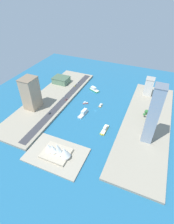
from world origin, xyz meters
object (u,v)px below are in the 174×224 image
at_px(apartment_midrise_tan, 31,93).
at_px(ferry_yellow_fast, 105,129).
at_px(hotel_broad_white, 149,86).
at_px(tower_tall_glass, 153,115).
at_px(suv_black, 50,113).
at_px(opera_landmark, 57,151).
at_px(traffic_light_waterfront, 57,110).
at_px(van_white, 65,96).
at_px(water_taxi_orange, 101,105).
at_px(ferry_green_doubledeck, 94,89).
at_px(taxi_yellow_cab, 75,86).
at_px(tugboat_red, 85,103).
at_px(terminal_long_green, 61,80).
at_px(ferry_white_commuter, 84,113).
at_px(pickup_red, 66,99).
at_px(sedan_silver, 78,83).

bearing_deg(apartment_midrise_tan, ferry_yellow_fast, 178.42).
distance_m(hotel_broad_white, tower_tall_glass, 125.54).
bearing_deg(hotel_broad_white, suv_black, 42.30).
bearing_deg(apartment_midrise_tan, opera_landmark, 141.76).
height_order(apartment_midrise_tan, traffic_light_waterfront, apartment_midrise_tan).
xyz_separation_m(van_white, suv_black, (-2.82, 55.31, -0.01)).
bearing_deg(water_taxi_orange, van_white, 3.12).
height_order(water_taxi_orange, ferry_green_doubledeck, ferry_green_doubledeck).
bearing_deg(taxi_yellow_cab, tugboat_red, 133.84).
bearing_deg(terminal_long_green, tugboat_red, 148.60).
distance_m(terminal_long_green, suv_black, 108.57).
bearing_deg(ferry_white_commuter, ferry_yellow_fast, 153.14).
bearing_deg(van_white, hotel_broad_white, -153.24).
height_order(terminal_long_green, opera_landmark, opera_landmark).
xyz_separation_m(ferry_white_commuter, traffic_light_waterfront, (40.77, 16.86, 4.89)).
height_order(pickup_red, traffic_light_waterfront, traffic_light_waterfront).
relative_size(ferry_green_doubledeck, tugboat_red, 2.39).
distance_m(van_white, opera_landmark, 135.12).
xyz_separation_m(traffic_light_waterfront, opera_landmark, (-45.44, 74.53, 0.94)).
relative_size(water_taxi_orange, ferry_yellow_fast, 0.49).
distance_m(terminal_long_green, tower_tall_glass, 218.26).
distance_m(sedan_silver, opera_landmark, 190.22).
distance_m(tugboat_red, traffic_light_waterfront, 56.58).
relative_size(water_taxi_orange, ferry_green_doubledeck, 0.51).
distance_m(ferry_white_commuter, taxi_yellow_cab, 92.26).
height_order(tower_tall_glass, traffic_light_waterfront, tower_tall_glass).
bearing_deg(tower_tall_glass, ferry_green_doubledeck, -40.25).
height_order(van_white, traffic_light_waterfront, traffic_light_waterfront).
xyz_separation_m(water_taxi_orange, ferry_green_doubledeck, (30.93, -45.95, 1.32)).
bearing_deg(tower_tall_glass, ferry_white_commuter, -10.43).
bearing_deg(tugboat_red, apartment_midrise_tan, 32.68).
distance_m(traffic_light_waterfront, opera_landmark, 87.29).
relative_size(ferry_white_commuter, tower_tall_glass, 0.31).
distance_m(tugboat_red, sedan_silver, 73.79).
relative_size(pickup_red, van_white, 1.15).
relative_size(water_taxi_orange, pickup_red, 2.37).
distance_m(terminal_long_green, taxi_yellow_cab, 34.42).
height_order(hotel_broad_white, van_white, hotel_broad_white).
height_order(ferry_yellow_fast, pickup_red, ferry_yellow_fast).
distance_m(ferry_green_doubledeck, tower_tall_glass, 160.37).
relative_size(hotel_broad_white, opera_landmark, 0.87).
bearing_deg(apartment_midrise_tan, hotel_broad_white, -145.35).
relative_size(water_taxi_orange, hotel_broad_white, 0.36).
distance_m(apartment_midrise_tan, suv_black, 45.49).
xyz_separation_m(taxi_yellow_cab, van_white, (-0.10, 44.67, 0.02)).
height_order(ferry_white_commuter, hotel_broad_white, hotel_broad_white).
xyz_separation_m(water_taxi_orange, sedan_silver, (71.40, -55.25, 3.11)).
distance_m(apartment_midrise_tan, tower_tall_glass, 192.58).
relative_size(ferry_green_doubledeck, tower_tall_glass, 0.28).
relative_size(apartment_midrise_tan, van_white, 12.56).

